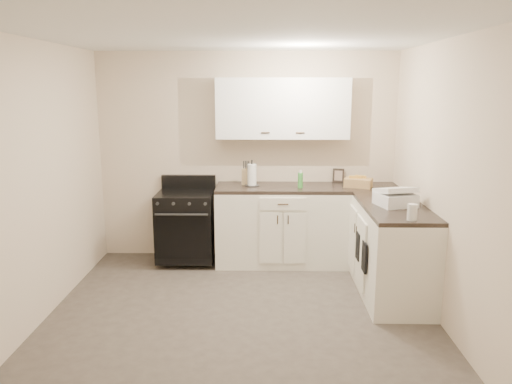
{
  "coord_description": "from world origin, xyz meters",
  "views": [
    {
      "loc": [
        0.21,
        -4.25,
        2.09
      ],
      "look_at": [
        0.13,
        0.85,
        1.01
      ],
      "focal_mm": 35.0,
      "sensor_mm": 36.0,
      "label": 1
    }
  ],
  "objects_px": {
    "stove": "(186,226)",
    "paper_towel": "(252,175)",
    "knife_block": "(246,177)",
    "countertop_grill": "(395,199)",
    "wicker_basket": "(358,183)"
  },
  "relations": [
    {
      "from": "paper_towel",
      "to": "countertop_grill",
      "type": "xyz_separation_m",
      "value": [
        1.44,
        -0.97,
        -0.07
      ]
    },
    {
      "from": "wicker_basket",
      "to": "countertop_grill",
      "type": "bearing_deg",
      "value": -78.15
    },
    {
      "from": "stove",
      "to": "knife_block",
      "type": "height_order",
      "value": "knife_block"
    },
    {
      "from": "stove",
      "to": "countertop_grill",
      "type": "height_order",
      "value": "countertop_grill"
    },
    {
      "from": "stove",
      "to": "knife_block",
      "type": "bearing_deg",
      "value": 9.99
    },
    {
      "from": "stove",
      "to": "paper_towel",
      "type": "xyz_separation_m",
      "value": [
        0.79,
        0.05,
        0.61
      ]
    },
    {
      "from": "knife_block",
      "to": "countertop_grill",
      "type": "xyz_separation_m",
      "value": [
        1.51,
        -1.05,
        -0.04
      ]
    },
    {
      "from": "stove",
      "to": "paper_towel",
      "type": "height_order",
      "value": "paper_towel"
    },
    {
      "from": "knife_block",
      "to": "wicker_basket",
      "type": "height_order",
      "value": "knife_block"
    },
    {
      "from": "stove",
      "to": "countertop_grill",
      "type": "distance_m",
      "value": 2.47
    },
    {
      "from": "paper_towel",
      "to": "wicker_basket",
      "type": "bearing_deg",
      "value": -2.32
    },
    {
      "from": "paper_towel",
      "to": "countertop_grill",
      "type": "distance_m",
      "value": 1.74
    },
    {
      "from": "wicker_basket",
      "to": "countertop_grill",
      "type": "xyz_separation_m",
      "value": [
        0.19,
        -0.92,
        0.01
      ]
    },
    {
      "from": "stove",
      "to": "countertop_grill",
      "type": "bearing_deg",
      "value": -22.5
    },
    {
      "from": "knife_block",
      "to": "wicker_basket",
      "type": "distance_m",
      "value": 1.32
    }
  ]
}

